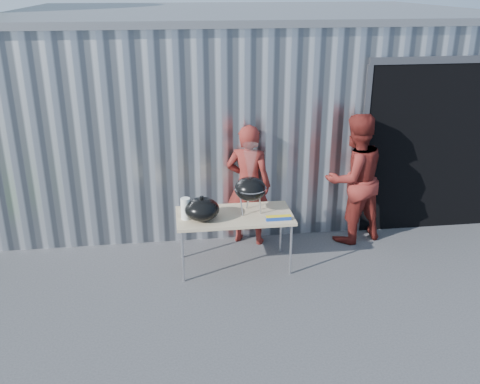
{
  "coord_description": "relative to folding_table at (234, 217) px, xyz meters",
  "views": [
    {
      "loc": [
        -0.69,
        -5.42,
        3.56
      ],
      "look_at": [
        0.15,
        0.88,
        1.05
      ],
      "focal_mm": 40.0,
      "sensor_mm": 36.0,
      "label": 1
    }
  ],
  "objects": [
    {
      "name": "grill_lid",
      "position": [
        -0.42,
        -0.1,
        0.18
      ],
      "size": [
        0.44,
        0.44,
        0.32
      ],
      "color": "black",
      "rests_on": "folding_table"
    },
    {
      "name": "folding_table",
      "position": [
        0.0,
        0.0,
        0.0
      ],
      "size": [
        1.5,
        0.75,
        0.75
      ],
      "color": "tan",
      "rests_on": "ground"
    },
    {
      "name": "foil_box",
      "position": [
        0.53,
        -0.25,
        0.07
      ],
      "size": [
        0.32,
        0.05,
        0.06
      ],
      "color": "navy",
      "rests_on": "folding_table"
    },
    {
      "name": "paper_towels",
      "position": [
        -0.63,
        -0.05,
        0.18
      ],
      "size": [
        0.12,
        0.12,
        0.28
      ],
      "primitive_type": "cylinder",
      "color": "white",
      "rests_on": "folding_table"
    },
    {
      "name": "building",
      "position": [
        0.84,
        3.73,
        0.83
      ],
      "size": [
        8.2,
        6.2,
        3.1
      ],
      "color": "silver",
      "rests_on": "ground"
    },
    {
      "name": "person_bystander",
      "position": [
        1.79,
        0.58,
        0.23
      ],
      "size": [
        1.08,
        0.95,
        1.89
      ],
      "primitive_type": "imported",
      "rotation": [
        0.0,
        0.0,
        3.43
      ],
      "color": "maroon",
      "rests_on": "ground"
    },
    {
      "name": "white_tub",
      "position": [
        -0.55,
        0.2,
        0.09
      ],
      "size": [
        0.2,
        0.15,
        0.1
      ],
      "primitive_type": "cube",
      "color": "white",
      "rests_on": "folding_table"
    },
    {
      "name": "ground",
      "position": [
        -0.08,
        -0.85,
        -0.71
      ],
      "size": [
        80.0,
        80.0,
        0.0
      ],
      "primitive_type": "plane",
      "color": "#3D3D40"
    },
    {
      "name": "person_cook",
      "position": [
        0.29,
        0.71,
        0.17
      ],
      "size": [
        0.75,
        0.63,
        1.76
      ],
      "primitive_type": "imported",
      "rotation": [
        0.0,
        0.0,
        2.75
      ],
      "color": "maroon",
      "rests_on": "ground"
    },
    {
      "name": "kettle_grill",
      "position": [
        0.21,
        0.04,
        0.46
      ],
      "size": [
        0.42,
        0.42,
        0.93
      ],
      "color": "black",
      "rests_on": "folding_table"
    }
  ]
}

